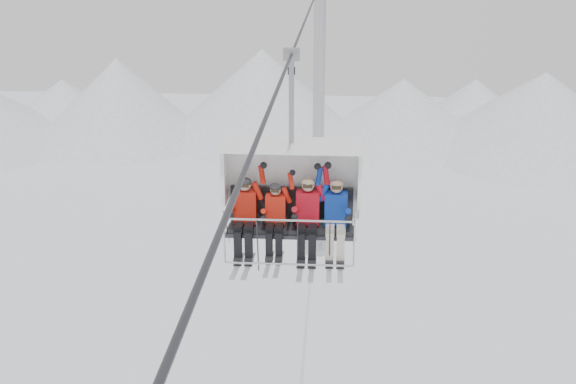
# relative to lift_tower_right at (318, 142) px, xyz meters

# --- Properties ---
(ridgeline) EXTENTS (72.00, 21.00, 7.00)m
(ridgeline) POSITION_rel_lift_tower_right_xyz_m (-1.58, 20.05, -2.94)
(ridgeline) COLOR white
(ridgeline) RESTS_ON ground
(lift_tower_right) EXTENTS (2.00, 1.80, 13.48)m
(lift_tower_right) POSITION_rel_lift_tower_right_xyz_m (0.00, 0.00, 0.00)
(lift_tower_right) COLOR #A5A7AC
(lift_tower_right) RESTS_ON ground
(haul_cable) EXTENTS (0.06, 50.00, 0.06)m
(haul_cable) POSITION_rel_lift_tower_right_xyz_m (0.00, -22.00, 7.52)
(haul_cable) COLOR #323237
(haul_cable) RESTS_ON lift_tower_left
(chairlift_carrier) EXTENTS (2.68, 1.17, 3.98)m
(chairlift_carrier) POSITION_rel_lift_tower_right_xyz_m (0.00, -20.92, 4.96)
(chairlift_carrier) COLOR black
(chairlift_carrier) RESTS_ON haul_cable
(skier_far_left) EXTENTS (0.44, 1.69, 1.73)m
(skier_far_left) POSITION_rel_lift_tower_right_xyz_m (-0.89, -21.23, 4.46)
(skier_far_left) COLOR #B41A0D
(skier_far_left) RESTS_ON chairlift_carrier
(skier_center_left) EXTENTS (0.39, 1.69, 1.57)m
(skier_center_left) POSITION_rel_lift_tower_right_xyz_m (-0.30, -21.24, 4.41)
(skier_center_left) COLOR red
(skier_center_left) RESTS_ON chairlift_carrier
(skier_center_right) EXTENTS (0.45, 1.69, 1.76)m
(skier_center_right) POSITION_rel_lift_tower_right_xyz_m (0.33, -21.22, 4.47)
(skier_center_right) COLOR #B40D1B
(skier_center_right) RESTS_ON chairlift_carrier
(skier_far_right) EXTENTS (0.44, 1.69, 1.73)m
(skier_far_right) POSITION_rel_lift_tower_right_xyz_m (0.87, -21.23, 4.46)
(skier_far_right) COLOR #0D2E94
(skier_far_right) RESTS_ON chairlift_carrier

